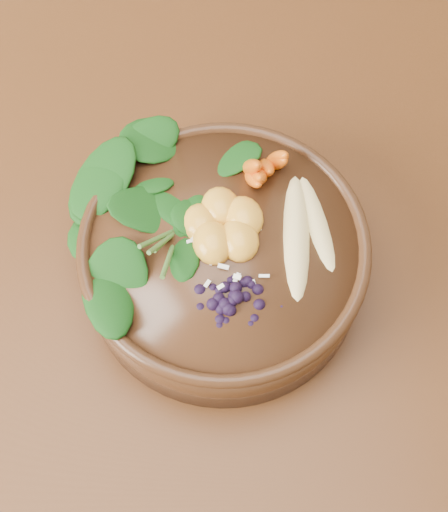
{
  "coord_description": "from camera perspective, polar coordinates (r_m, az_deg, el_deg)",
  "views": [
    {
      "loc": [
        0.11,
        -0.39,
        1.42
      ],
      "look_at": [
        0.18,
        -0.1,
        0.8
      ],
      "focal_mm": 50.0,
      "sensor_mm": 36.0,
      "label": 1
    }
  ],
  "objects": [
    {
      "name": "banana_halves",
      "position": [
        0.67,
        6.74,
        2.65
      ],
      "size": [
        0.07,
        0.15,
        0.03
      ],
      "rotation": [
        0.0,
        0.0,
        -0.09
      ],
      "color": "#E0CC84",
      "rests_on": "stoneware_bowl"
    },
    {
      "name": "blueberry_pile",
      "position": [
        0.63,
        0.97,
        -2.78
      ],
      "size": [
        0.14,
        0.11,
        0.04
      ],
      "primitive_type": null,
      "rotation": [
        0.0,
        0.0,
        -0.09
      ],
      "color": "black",
      "rests_on": "stoneware_bowl"
    },
    {
      "name": "ground",
      "position": [
        1.48,
        -7.93,
        -11.7
      ],
      "size": [
        4.0,
        4.0,
        0.0
      ],
      "primitive_type": "plane",
      "color": "#381E0F",
      "rests_on": "ground"
    },
    {
      "name": "stoneware_bowl",
      "position": [
        0.7,
        0.0,
        -0.36
      ],
      "size": [
        0.3,
        0.3,
        0.07
      ],
      "primitive_type": "cylinder",
      "rotation": [
        0.0,
        0.0,
        -0.09
      ],
      "color": "#3F2412",
      "rests_on": "dining_table"
    },
    {
      "name": "kale_heap",
      "position": [
        0.68,
        -4.28,
        5.66
      ],
      "size": [
        0.2,
        0.18,
        0.04
      ],
      "primitive_type": null,
      "rotation": [
        0.0,
        0.0,
        -0.09
      ],
      "color": "#11460F",
      "rests_on": "stoneware_bowl"
    },
    {
      "name": "carrot_cluster",
      "position": [
        0.68,
        3.33,
        8.56
      ],
      "size": [
        0.06,
        0.06,
        0.08
      ],
      "primitive_type": null,
      "rotation": [
        0.0,
        0.0,
        -0.09
      ],
      "color": "orange",
      "rests_on": "stoneware_bowl"
    },
    {
      "name": "mandarin_cluster",
      "position": [
        0.66,
        -0.04,
        2.95
      ],
      "size": [
        0.09,
        0.09,
        0.03
      ],
      "primitive_type": null,
      "rotation": [
        0.0,
        0.0,
        -0.09
      ],
      "color": "gold",
      "rests_on": "stoneware_bowl"
    },
    {
      "name": "coconut_flakes",
      "position": [
        0.66,
        0.39,
        -0.28
      ],
      "size": [
        0.09,
        0.07,
        0.01
      ],
      "primitive_type": null,
      "rotation": [
        0.0,
        0.0,
        -0.09
      ],
      "color": "white",
      "rests_on": "stoneware_bowl"
    },
    {
      "name": "dining_table",
      "position": [
        0.86,
        -13.33,
        -0.8
      ],
      "size": [
        1.6,
        0.9,
        0.75
      ],
      "color": "#331C0C",
      "rests_on": "ground"
    }
  ]
}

